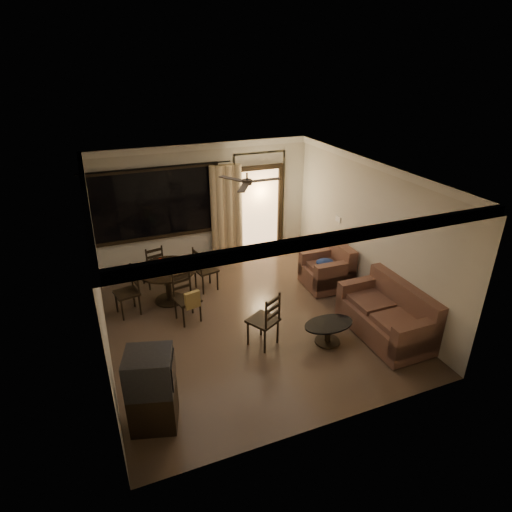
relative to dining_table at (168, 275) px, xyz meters
name	(u,v)px	position (x,y,z in m)	size (l,w,h in m)	color
ground	(248,319)	(1.23, -1.24, -0.58)	(5.50, 5.50, 0.00)	#7F6651
room_shell	(244,196)	(1.82, 0.53, 1.25)	(5.50, 6.70, 5.50)	beige
dining_table	(168,275)	(0.00, 0.00, 0.00)	(1.17, 1.17, 0.95)	black
dining_chair_west	(128,300)	(-0.81, -0.18, -0.29)	(0.50, 0.50, 0.95)	black
dining_chair_east	(206,277)	(0.82, 0.18, -0.29)	(0.50, 0.50, 0.95)	black
dining_chair_south	(188,306)	(0.18, -0.84, -0.27)	(0.50, 0.54, 0.95)	black
dining_chair_north	(154,273)	(-0.17, 0.77, -0.29)	(0.50, 0.50, 0.95)	black
tv_cabinet	(152,390)	(-0.82, -3.09, 0.00)	(0.72, 0.68, 1.14)	black
sofa	(388,316)	(3.35, -2.58, -0.20)	(0.93, 1.74, 0.93)	#462C20
armchair	(329,270)	(3.28, -0.66, -0.20)	(0.92, 0.92, 0.90)	#462C20
coffee_table	(328,330)	(2.25, -2.40, -0.32)	(0.88, 0.53, 0.39)	black
side_chair	(264,329)	(1.20, -2.03, -0.28)	(0.61, 0.61, 1.01)	black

